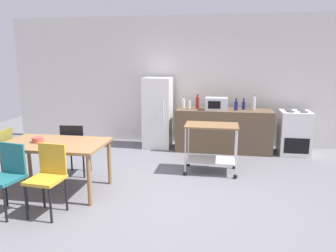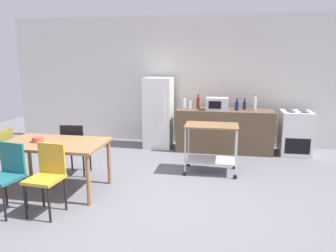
{
  "view_description": "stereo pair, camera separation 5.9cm",
  "coord_description": "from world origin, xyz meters",
  "px_view_note": "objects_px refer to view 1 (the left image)",
  "views": [
    {
      "loc": [
        0.85,
        -4.17,
        1.94
      ],
      "look_at": [
        -0.06,
        1.2,
        0.8
      ],
      "focal_mm": 34.11,
      "sensor_mm": 36.0,
      "label": 1
    },
    {
      "loc": [
        0.91,
        -4.16,
        1.94
      ],
      "look_at": [
        -0.06,
        1.2,
        0.8
      ],
      "focal_mm": 34.11,
      "sensor_mm": 36.0,
      "label": 2
    }
  ],
  "objects_px": {
    "bottle_hot_sauce": "(197,103)",
    "bottle_soy_sauce": "(244,105)",
    "refrigerator": "(158,113)",
    "bottle_vinegar": "(254,103)",
    "chair_olive": "(0,153)",
    "fruit_bowl": "(38,140)",
    "stove_oven": "(294,133)",
    "microwave": "(216,104)",
    "chair_mustard": "(48,174)",
    "bottle_sesame_oil": "(189,105)",
    "chair_black": "(75,146)",
    "chair_teal": "(7,174)",
    "kitchen_cart": "(211,140)",
    "bottle_wine": "(236,105)",
    "bottle_soda": "(184,103)",
    "dining_table": "(55,148)"
  },
  "relations": [
    {
      "from": "chair_olive",
      "to": "bottle_soy_sauce",
      "type": "distance_m",
      "value": 4.65
    },
    {
      "from": "dining_table",
      "to": "bottle_sesame_oil",
      "type": "height_order",
      "value": "bottle_sesame_oil"
    },
    {
      "from": "bottle_soda",
      "to": "fruit_bowl",
      "type": "bearing_deg",
      "value": -124.16
    },
    {
      "from": "chair_mustard",
      "to": "bottle_vinegar",
      "type": "bearing_deg",
      "value": 55.23
    },
    {
      "from": "microwave",
      "to": "bottle_vinegar",
      "type": "bearing_deg",
      "value": 12.54
    },
    {
      "from": "bottle_hot_sauce",
      "to": "fruit_bowl",
      "type": "relative_size",
      "value": 1.9
    },
    {
      "from": "chair_teal",
      "to": "bottle_soy_sauce",
      "type": "xyz_separation_m",
      "value": [
        3.11,
        3.42,
        0.48
      ]
    },
    {
      "from": "chair_olive",
      "to": "bottle_vinegar",
      "type": "distance_m",
      "value": 4.83
    },
    {
      "from": "fruit_bowl",
      "to": "dining_table",
      "type": "bearing_deg",
      "value": 7.51
    },
    {
      "from": "chair_mustard",
      "to": "stove_oven",
      "type": "distance_m",
      "value": 4.9
    },
    {
      "from": "stove_oven",
      "to": "kitchen_cart",
      "type": "bearing_deg",
      "value": -139.6
    },
    {
      "from": "bottle_hot_sauce",
      "to": "bottle_soy_sauce",
      "type": "bearing_deg",
      "value": 2.4
    },
    {
      "from": "dining_table",
      "to": "chair_teal",
      "type": "height_order",
      "value": "chair_teal"
    },
    {
      "from": "chair_black",
      "to": "bottle_soy_sauce",
      "type": "xyz_separation_m",
      "value": [
        2.86,
        2.03,
        0.48
      ]
    },
    {
      "from": "bottle_soy_sauce",
      "to": "bottle_vinegar",
      "type": "height_order",
      "value": "bottle_vinegar"
    },
    {
      "from": "refrigerator",
      "to": "bottle_wine",
      "type": "height_order",
      "value": "refrigerator"
    },
    {
      "from": "stove_oven",
      "to": "bottle_wine",
      "type": "distance_m",
      "value": 1.33
    },
    {
      "from": "refrigerator",
      "to": "bottle_soy_sauce",
      "type": "bearing_deg",
      "value": -0.31
    },
    {
      "from": "bottle_hot_sauce",
      "to": "fruit_bowl",
      "type": "xyz_separation_m",
      "value": [
        -2.12,
        -2.68,
        -0.24
      ]
    },
    {
      "from": "chair_black",
      "to": "bottle_sesame_oil",
      "type": "bearing_deg",
      "value": -137.08
    },
    {
      "from": "chair_teal",
      "to": "chair_olive",
      "type": "bearing_deg",
      "value": 141.18
    },
    {
      "from": "chair_mustard",
      "to": "microwave",
      "type": "height_order",
      "value": "microwave"
    },
    {
      "from": "chair_black",
      "to": "microwave",
      "type": "height_order",
      "value": "microwave"
    },
    {
      "from": "chair_black",
      "to": "bottle_soy_sauce",
      "type": "relative_size",
      "value": 3.69
    },
    {
      "from": "refrigerator",
      "to": "bottle_vinegar",
      "type": "relative_size",
      "value": 4.91
    },
    {
      "from": "chair_black",
      "to": "bottle_vinegar",
      "type": "xyz_separation_m",
      "value": [
        3.07,
        2.03,
        0.52
      ]
    },
    {
      "from": "microwave",
      "to": "bottle_wine",
      "type": "bearing_deg",
      "value": 3.6
    },
    {
      "from": "stove_oven",
      "to": "microwave",
      "type": "distance_m",
      "value": 1.72
    },
    {
      "from": "chair_teal",
      "to": "refrigerator",
      "type": "bearing_deg",
      "value": 79.77
    },
    {
      "from": "chair_mustard",
      "to": "bottle_soy_sauce",
      "type": "bearing_deg",
      "value": 57.37
    },
    {
      "from": "stove_oven",
      "to": "bottle_vinegar",
      "type": "bearing_deg",
      "value": 175.14
    },
    {
      "from": "bottle_sesame_oil",
      "to": "microwave",
      "type": "bearing_deg",
      "value": -7.01
    },
    {
      "from": "chair_olive",
      "to": "bottle_vinegar",
      "type": "height_order",
      "value": "bottle_vinegar"
    },
    {
      "from": "stove_oven",
      "to": "bottle_vinegar",
      "type": "distance_m",
      "value": 1.02
    },
    {
      "from": "chair_olive",
      "to": "microwave",
      "type": "height_order",
      "value": "microwave"
    },
    {
      "from": "chair_mustard",
      "to": "chair_black",
      "type": "distance_m",
      "value": 1.35
    },
    {
      "from": "kitchen_cart",
      "to": "bottle_soda",
      "type": "height_order",
      "value": "bottle_soda"
    },
    {
      "from": "chair_olive",
      "to": "stove_oven",
      "type": "height_order",
      "value": "stove_oven"
    },
    {
      "from": "refrigerator",
      "to": "fruit_bowl",
      "type": "distance_m",
      "value": 3.0
    },
    {
      "from": "refrigerator",
      "to": "bottle_sesame_oil",
      "type": "distance_m",
      "value": 0.76
    },
    {
      "from": "bottle_wine",
      "to": "microwave",
      "type": "bearing_deg",
      "value": -176.4
    },
    {
      "from": "microwave",
      "to": "dining_table",
      "type": "bearing_deg",
      "value": -132.31
    },
    {
      "from": "chair_olive",
      "to": "microwave",
      "type": "distance_m",
      "value": 4.1
    },
    {
      "from": "stove_oven",
      "to": "kitchen_cart",
      "type": "relative_size",
      "value": 1.01
    },
    {
      "from": "bottle_soy_sauce",
      "to": "bottle_soda",
      "type": "bearing_deg",
      "value": -178.47
    },
    {
      "from": "chair_mustard",
      "to": "microwave",
      "type": "bearing_deg",
      "value": 62.62
    },
    {
      "from": "microwave",
      "to": "fruit_bowl",
      "type": "relative_size",
      "value": 2.86
    },
    {
      "from": "stove_oven",
      "to": "refrigerator",
      "type": "xyz_separation_m",
      "value": [
        -2.9,
        0.08,
        0.32
      ]
    },
    {
      "from": "chair_olive",
      "to": "bottle_sesame_oil",
      "type": "relative_size",
      "value": 4.04
    },
    {
      "from": "chair_black",
      "to": "bottle_vinegar",
      "type": "bearing_deg",
      "value": -151.87
    }
  ]
}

